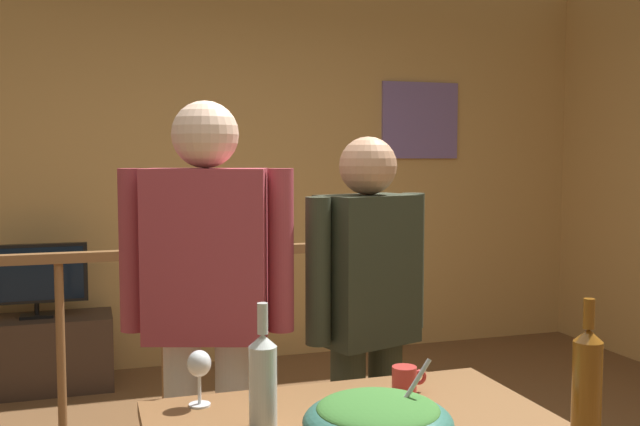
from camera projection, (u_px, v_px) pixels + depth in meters
name	position (u px, v px, depth m)	size (l,w,h in m)	color
back_wall	(223.00, 163.00, 5.16)	(5.73, 0.10, 2.84)	tan
framed_picture	(420.00, 120.00, 5.54)	(0.63, 0.03, 0.58)	#7864A7
stair_railing	(156.00, 315.00, 3.75)	(3.18, 0.10, 1.04)	brown
tv_console	(38.00, 354.00, 4.54)	(0.90, 0.40, 0.46)	#38281E
flat_screen_tv	(35.00, 275.00, 4.47)	(0.62, 0.12, 0.47)	black
salad_bowl	(378.00, 419.00, 1.80)	(0.38, 0.38, 0.21)	#337060
wine_glass	(199.00, 366.00, 2.09)	(0.07, 0.07, 0.16)	silver
wine_bottle_amber	(587.00, 388.00, 1.77)	(0.07, 0.07, 0.38)	brown
wine_bottle_clear	(263.00, 378.00, 1.92)	(0.08, 0.08, 0.34)	silver
mug_red	(405.00, 380.00, 2.21)	(0.11, 0.08, 0.08)	#B7332D
person_standing_left	(207.00, 296.00, 2.50)	(0.58, 0.34, 1.66)	beige
person_standing_right	(367.00, 311.00, 2.69)	(0.52, 0.32, 1.54)	#2D3323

